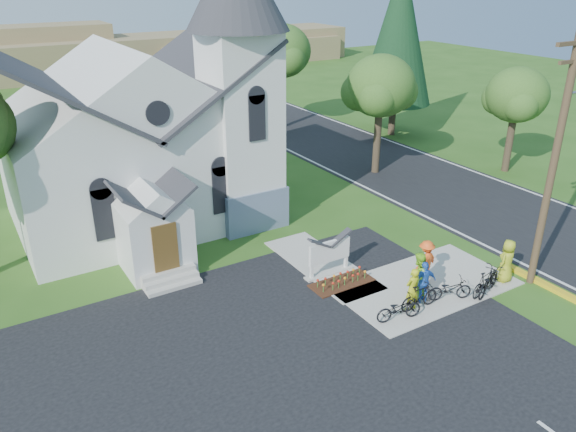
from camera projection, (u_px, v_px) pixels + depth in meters
ground at (404, 302)px, 21.03m from camera, size 120.00×120.00×0.00m
parking_lot at (268, 404)px, 16.13m from camera, size 20.00×16.00×0.02m
road at (364, 155)px, 37.49m from camera, size 8.00×90.00×0.02m
sidewalk at (424, 285)px, 22.13m from camera, size 7.00×4.00×0.05m
church at (141, 114)px, 26.02m from camera, size 12.35×12.00×13.00m
church_sign at (329, 252)px, 22.54m from camera, size 2.20×0.40×1.70m
flower_bed at (342, 283)px, 22.24m from camera, size 2.60×1.10×0.07m
utility_pole at (557, 152)px, 20.23m from camera, size 3.45×0.28×10.00m
tree_road_near at (381, 87)px, 32.33m from camera, size 4.00×4.00×7.05m
tree_road_mid at (281, 51)px, 41.69m from camera, size 4.40×4.40×7.80m
tree_road_far at (517, 96)px, 32.78m from camera, size 3.60×3.60×6.30m
conifer at (399, 32)px, 39.23m from camera, size 5.20×5.20×12.40m
distant_hills at (99, 54)px, 65.67m from camera, size 61.00×10.00×5.60m
cyclist_0 at (412, 289)px, 20.18m from camera, size 0.62×0.41×1.68m
bike_0 at (399, 309)px, 19.72m from camera, size 1.82×0.96×0.91m
cyclist_1 at (418, 276)px, 20.80m from camera, size 1.14×1.04×1.90m
bike_1 at (420, 297)px, 20.35m from camera, size 1.69×0.56×1.00m
cyclist_2 at (424, 282)px, 20.67m from camera, size 1.04×0.60×1.66m
bike_2 at (450, 289)px, 20.95m from camera, size 1.79×1.19×0.89m
cyclist_3 at (426, 261)px, 22.14m from camera, size 1.18×0.79×1.70m
bike_3 at (485, 282)px, 21.26m from camera, size 1.77×0.81×1.03m
cyclist_4 at (507, 261)px, 22.04m from camera, size 0.96×0.72×1.78m
bike_4 at (488, 281)px, 21.36m from camera, size 2.00×1.28×0.99m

